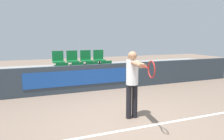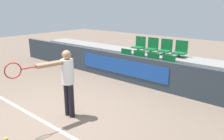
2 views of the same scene
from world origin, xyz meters
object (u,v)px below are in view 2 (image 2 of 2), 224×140
(stadium_chair_2, at_px, (152,63))
(tennis_player, at_px, (65,78))
(tennis_ball, at_px, (6,139))
(stadium_chair_7, at_px, (180,50))
(stadium_chair_5, at_px, (152,46))
(stadium_chair_0, at_px, (125,58))
(stadium_chair_1, at_px, (138,60))
(stadium_chair_6, at_px, (165,48))
(stadium_chair_4, at_px, (139,45))
(stadium_chair_3, at_px, (167,66))

(stadium_chair_2, relative_size, tennis_player, 0.37)
(tennis_ball, bearing_deg, stadium_chair_7, 81.31)
(tennis_player, bearing_deg, stadium_chair_5, 105.29)
(stadium_chair_0, xyz_separation_m, tennis_ball, (0.83, -5.02, -0.59))
(stadium_chair_1, bearing_deg, stadium_chair_2, 0.00)
(stadium_chair_6, height_order, tennis_ball, stadium_chair_6)
(stadium_chair_1, bearing_deg, stadium_chair_4, 120.32)
(stadium_chair_0, relative_size, stadium_chair_5, 1.00)
(stadium_chair_4, height_order, stadium_chair_6, same)
(stadium_chair_6, relative_size, tennis_player, 0.37)
(stadium_chair_6, height_order, tennis_player, tennis_player)
(stadium_chair_5, bearing_deg, stadium_chair_3, -40.53)
(stadium_chair_0, distance_m, stadium_chair_6, 1.58)
(stadium_chair_0, relative_size, stadium_chair_1, 1.00)
(stadium_chair_5, xyz_separation_m, stadium_chair_6, (0.58, 0.00, 0.00))
(stadium_chair_3, xyz_separation_m, stadium_chair_7, (0.00, 1.00, 0.38))
(stadium_chair_0, bearing_deg, stadium_chair_6, 40.53)
(stadium_chair_1, distance_m, stadium_chair_4, 1.22)
(stadium_chair_4, xyz_separation_m, stadium_chair_6, (1.17, 0.00, 0.00))
(stadium_chair_1, bearing_deg, stadium_chair_7, 40.53)
(stadium_chair_5, bearing_deg, stadium_chair_7, 0.00)
(stadium_chair_0, distance_m, stadium_chair_5, 1.22)
(stadium_chair_2, height_order, stadium_chair_5, stadium_chair_5)
(stadium_chair_0, height_order, stadium_chair_4, stadium_chair_4)
(stadium_chair_3, xyz_separation_m, tennis_player, (-0.74, -3.64, 0.34))
(stadium_chair_1, height_order, stadium_chair_3, same)
(stadium_chair_4, distance_m, stadium_chair_5, 0.58)
(stadium_chair_0, xyz_separation_m, stadium_chair_4, (0.00, 1.00, 0.38))
(stadium_chair_2, distance_m, stadium_chair_7, 1.22)
(stadium_chair_5, height_order, tennis_player, tennis_player)
(stadium_chair_7, bearing_deg, stadium_chair_2, -120.32)
(stadium_chair_0, bearing_deg, stadium_chair_4, 90.00)
(tennis_player, height_order, tennis_ball, tennis_player)
(stadium_chair_7, bearing_deg, tennis_player, -99.12)
(stadium_chair_1, height_order, tennis_ball, stadium_chair_1)
(tennis_player, bearing_deg, stadium_chair_4, 112.32)
(stadium_chair_4, xyz_separation_m, tennis_ball, (0.83, -6.02, -0.97))
(stadium_chair_6, bearing_deg, tennis_ball, -93.20)
(stadium_chair_0, xyz_separation_m, stadium_chair_5, (0.58, 1.00, 0.38))
(stadium_chair_4, bearing_deg, tennis_ball, -82.15)
(stadium_chair_2, distance_m, tennis_ball, 5.07)
(stadium_chair_3, xyz_separation_m, stadium_chair_6, (-0.58, 1.00, 0.38))
(stadium_chair_1, distance_m, tennis_player, 3.68)
(stadium_chair_0, xyz_separation_m, stadium_chair_1, (0.58, 0.00, 0.00))
(stadium_chair_2, relative_size, stadium_chair_5, 1.00)
(stadium_chair_3, relative_size, tennis_ball, 8.87)
(stadium_chair_7, bearing_deg, stadium_chair_1, -139.47)
(stadium_chair_5, distance_m, stadium_chair_6, 0.58)
(stadium_chair_6, height_order, stadium_chair_7, same)
(stadium_chair_1, height_order, stadium_chair_5, stadium_chair_5)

